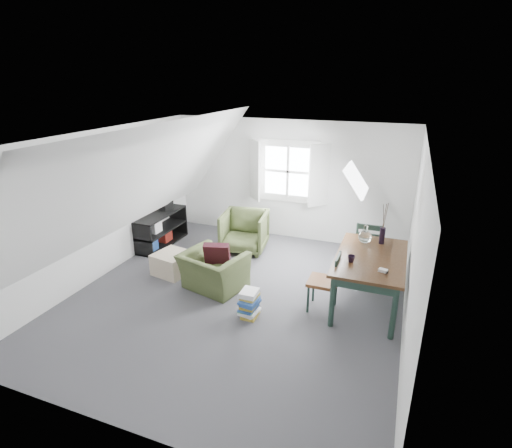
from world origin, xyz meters
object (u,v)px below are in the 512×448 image
at_px(dining_table, 370,263).
at_px(media_shelf, 160,231).
at_px(magazine_stack, 249,304).
at_px(dining_chair_far, 368,247).
at_px(dining_chair_near, 326,281).
at_px(ottoman, 173,263).
at_px(armchair_near, 214,288).
at_px(armchair_far, 245,250).

bearing_deg(dining_table, media_shelf, 164.34).
distance_m(media_shelf, magazine_stack, 3.22).
distance_m(dining_chair_far, dining_chair_near, 1.46).
bearing_deg(ottoman, dining_chair_far, 20.25).
relative_size(armchair_near, ottoman, 1.68).
relative_size(dining_chair_far, dining_chair_near, 1.10).
height_order(armchair_far, dining_table, dining_table).
distance_m(ottoman, media_shelf, 1.35).
xyz_separation_m(media_shelf, magazine_stack, (2.69, -1.77, -0.10)).
bearing_deg(dining_chair_far, media_shelf, -1.88).
relative_size(ottoman, dining_chair_near, 0.63).
bearing_deg(dining_chair_far, armchair_near, 26.95).
bearing_deg(dining_chair_near, dining_chair_far, 169.81).
xyz_separation_m(armchair_far, dining_table, (2.54, -1.25, 0.71)).
xyz_separation_m(dining_table, dining_chair_far, (-0.13, 1.04, -0.19)).
height_order(ottoman, dining_table, dining_table).
bearing_deg(armchair_near, magazine_stack, 160.88).
bearing_deg(armchair_near, dining_chair_near, -165.54).
xyz_separation_m(ottoman, dining_table, (3.34, 0.14, 0.52)).
distance_m(armchair_near, dining_chair_far, 2.74).
xyz_separation_m(dining_chair_far, magazine_stack, (-1.44, -1.96, -0.32)).
xyz_separation_m(armchair_far, media_shelf, (-1.72, -0.40, 0.31)).
bearing_deg(ottoman, armchair_near, -13.29).
relative_size(armchair_near, dining_table, 0.58).
distance_m(ottoman, dining_chair_far, 3.44).
bearing_deg(dining_table, armchair_far, 149.47).
bearing_deg(armchair_near, media_shelf, -19.59).
height_order(armchair_near, media_shelf, media_shelf).
relative_size(armchair_far, dining_chair_far, 0.88).
bearing_deg(armchair_far, dining_table, -34.46).
distance_m(dining_table, dining_chair_near, 0.72).
distance_m(armchair_far, dining_table, 2.92).
xyz_separation_m(ottoman, magazine_stack, (1.78, -0.78, 0.01)).
distance_m(ottoman, dining_chair_near, 2.78).
bearing_deg(media_shelf, dining_table, -7.46).
relative_size(armchair_near, armchair_far, 1.09).
relative_size(dining_table, magazine_stack, 4.07).
xyz_separation_m(dining_chair_far, dining_chair_near, (-0.46, -1.39, -0.05)).
bearing_deg(magazine_stack, armchair_near, 146.93).
bearing_deg(magazine_stack, armchair_far, 114.19).
relative_size(media_shelf, magazine_stack, 3.29).
xyz_separation_m(ottoman, dining_chair_near, (2.76, -0.20, 0.28)).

